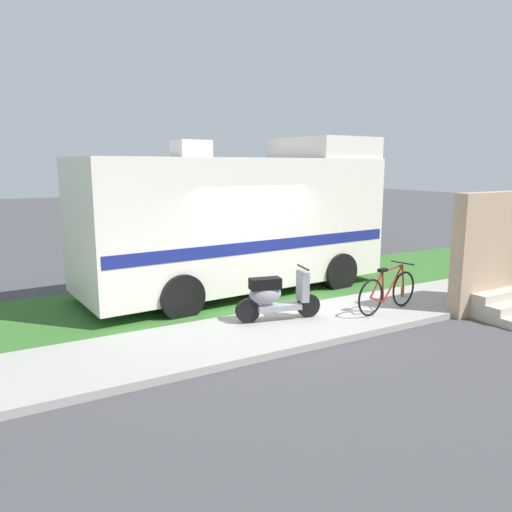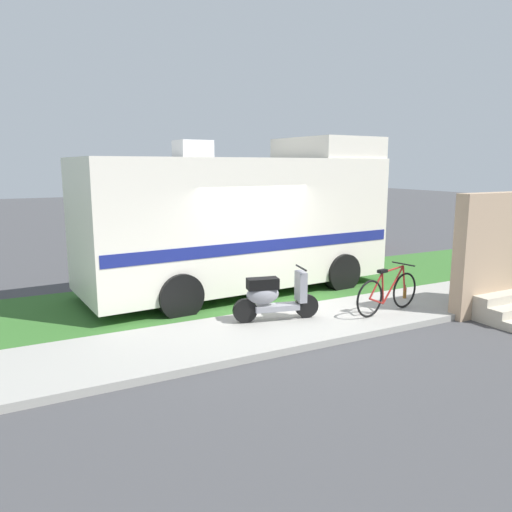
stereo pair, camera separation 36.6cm
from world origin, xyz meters
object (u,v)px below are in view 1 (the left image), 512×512
bicycle (388,291)px  bottle_green (402,291)px  motorhome_rv (239,219)px  scooter (275,296)px  pickup_truck_near (265,223)px

bicycle → bottle_green: 1.25m
motorhome_rv → scooter: bearing=-103.2°
motorhome_rv → bottle_green: (2.65, -2.50, -1.46)m
scooter → bottle_green: scooter is taller
scooter → bicycle: bearing=-15.2°
motorhome_rv → bicycle: bearing=-62.8°
motorhome_rv → bicycle: size_ratio=4.06×
motorhome_rv → bicycle: motorhome_rv is taller
bicycle → bottle_green: bicycle is taller
pickup_truck_near → bottle_green: 6.93m
scooter → pickup_truck_near: pickup_truck_near is taller
motorhome_rv → bottle_green: motorhome_rv is taller
scooter → bicycle: scooter is taller
motorhome_rv → pickup_truck_near: bearing=52.7°
bicycle → pickup_truck_near: pickup_truck_near is taller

